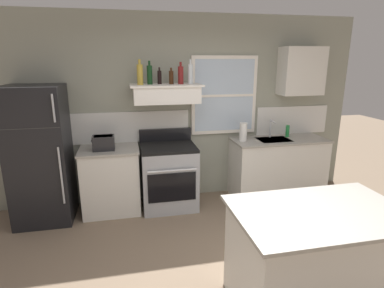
% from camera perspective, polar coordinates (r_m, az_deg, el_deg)
% --- Properties ---
extents(back_wall, '(5.40, 0.11, 2.70)m').
position_cam_1_polar(back_wall, '(4.66, -1.66, 6.32)').
color(back_wall, gray).
rests_on(back_wall, ground_plane).
extents(refrigerator, '(0.70, 0.72, 1.77)m').
position_cam_1_polar(refrigerator, '(4.45, -25.92, -1.87)').
color(refrigerator, black).
rests_on(refrigerator, ground_plane).
extents(counter_left_of_stove, '(0.79, 0.63, 0.91)m').
position_cam_1_polar(counter_left_of_stove, '(4.51, -14.53, -6.31)').
color(counter_left_of_stove, silver).
rests_on(counter_left_of_stove, ground_plane).
extents(toaster, '(0.30, 0.20, 0.19)m').
position_cam_1_polar(toaster, '(4.29, -15.81, 0.25)').
color(toaster, black).
rests_on(toaster, counter_left_of_stove).
extents(stove_range, '(0.76, 0.69, 1.09)m').
position_cam_1_polar(stove_range, '(4.50, -4.28, -5.79)').
color(stove_range, '#9EA0A5').
rests_on(stove_range, ground_plane).
extents(range_hood_shelf, '(0.96, 0.52, 0.24)m').
position_cam_1_polar(range_hood_shelf, '(4.32, -4.76, 9.19)').
color(range_hood_shelf, white).
extents(bottle_champagne_gold_foil, '(0.08, 0.08, 0.33)m').
position_cam_1_polar(bottle_champagne_gold_foil, '(4.26, -9.47, 12.46)').
color(bottle_champagne_gold_foil, '#B29333').
rests_on(bottle_champagne_gold_foil, range_hood_shelf).
extents(bottle_dark_green_wine, '(0.07, 0.07, 0.31)m').
position_cam_1_polar(bottle_dark_green_wine, '(4.31, -7.73, 12.45)').
color(bottle_dark_green_wine, '#143819').
rests_on(bottle_dark_green_wine, range_hood_shelf).
extents(bottle_balsamic_dark, '(0.06, 0.06, 0.22)m').
position_cam_1_polar(bottle_balsamic_dark, '(4.35, -5.95, 12.05)').
color(bottle_balsamic_dark, black).
rests_on(bottle_balsamic_dark, range_hood_shelf).
extents(bottle_brown_stout, '(0.06, 0.06, 0.22)m').
position_cam_1_polar(bottle_brown_stout, '(4.33, -3.81, 12.06)').
color(bottle_brown_stout, '#381E0F').
rests_on(bottle_brown_stout, range_hood_shelf).
extents(bottle_red_label_wine, '(0.07, 0.07, 0.29)m').
position_cam_1_polar(bottle_red_label_wine, '(4.33, -2.07, 12.49)').
color(bottle_red_label_wine, maroon).
rests_on(bottle_red_label_wine, range_hood_shelf).
extents(bottle_clear_tall, '(0.06, 0.06, 0.33)m').
position_cam_1_polar(bottle_clear_tall, '(4.35, -0.29, 12.72)').
color(bottle_clear_tall, silver).
rests_on(bottle_clear_tall, range_hood_shelf).
extents(counter_right_with_sink, '(1.43, 0.63, 0.91)m').
position_cam_1_polar(counter_right_with_sink, '(5.03, 15.27, -4.08)').
color(counter_right_with_sink, silver).
rests_on(counter_right_with_sink, ground_plane).
extents(sink_faucet, '(0.03, 0.17, 0.28)m').
position_cam_1_polar(sink_faucet, '(4.90, 14.23, 3.12)').
color(sink_faucet, silver).
rests_on(sink_faucet, counter_right_with_sink).
extents(paper_towel_roll, '(0.11, 0.11, 0.27)m').
position_cam_1_polar(paper_towel_roll, '(4.63, 9.33, 2.19)').
color(paper_towel_roll, white).
rests_on(paper_towel_roll, counter_right_with_sink).
extents(dish_soap_bottle, '(0.06, 0.06, 0.18)m').
position_cam_1_polar(dish_soap_bottle, '(5.05, 17.01, 2.28)').
color(dish_soap_bottle, '#268C3F').
rests_on(dish_soap_bottle, counter_right_with_sink).
extents(kitchen_island, '(1.40, 0.90, 0.91)m').
position_cam_1_polar(kitchen_island, '(2.96, 21.60, -19.04)').
color(kitchen_island, silver).
rests_on(kitchen_island, ground_plane).
extents(upper_cabinet_right, '(0.64, 0.32, 0.70)m').
position_cam_1_polar(upper_cabinet_right, '(5.06, 19.32, 12.43)').
color(upper_cabinet_right, silver).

